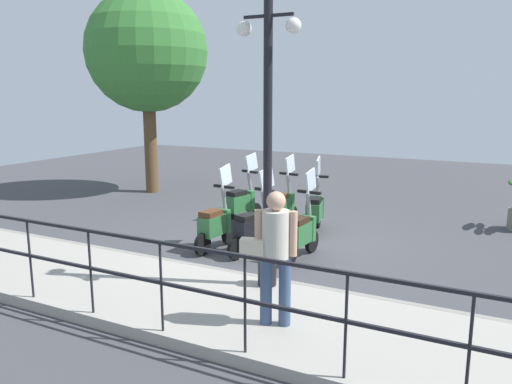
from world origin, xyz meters
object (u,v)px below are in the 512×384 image
at_px(scooter_near_1, 254,228).
at_px(scooter_far_1, 282,206).
at_px(lamp_post_near, 268,161).
at_px(scooter_far_2, 241,202).
at_px(scooter_near_0, 301,232).
at_px(scooter_far_0, 315,210).
at_px(scooter_near_2, 216,224).
at_px(pedestrian_with_bag, 274,248).
at_px(tree_large, 147,52).

distance_m(scooter_near_1, scooter_far_1, 1.87).
relative_size(lamp_post_near, scooter_far_2, 2.60).
bearing_deg(scooter_near_0, scooter_far_2, 57.06).
relative_size(lamp_post_near, scooter_near_0, 2.60).
bearing_deg(scooter_far_2, scooter_far_0, -73.00).
xyz_separation_m(lamp_post_near, scooter_near_2, (1.48, 1.75, -1.43)).
bearing_deg(scooter_far_2, scooter_near_1, -130.65).
bearing_deg(pedestrian_with_bag, scooter_near_1, 15.20).
height_order(tree_large, scooter_far_2, tree_large).
bearing_deg(scooter_far_1, pedestrian_with_bag, -150.47).
bearing_deg(tree_large, pedestrian_with_bag, -133.05).
xyz_separation_m(lamp_post_near, scooter_near_0, (1.69, 0.16, -1.43)).
relative_size(scooter_near_2, scooter_far_0, 1.00).
relative_size(scooter_near_0, scooter_far_2, 1.00).
relative_size(lamp_post_near, scooter_far_1, 2.60).
distance_m(scooter_near_2, scooter_far_2, 1.88).
distance_m(lamp_post_near, scooter_near_1, 2.32).
relative_size(tree_large, scooter_near_1, 3.67).
bearing_deg(scooter_near_1, pedestrian_with_bag, -130.87).
relative_size(scooter_near_0, scooter_far_0, 1.00).
height_order(scooter_near_0, scooter_far_2, same).
height_order(tree_large, scooter_near_2, tree_large).
xyz_separation_m(scooter_far_0, scooter_far_2, (-0.06, 1.68, 0.00)).
xyz_separation_m(tree_large, scooter_far_1, (-1.95, -4.99, -3.46)).
relative_size(scooter_near_2, scooter_far_2, 1.00).
distance_m(pedestrian_with_bag, scooter_near_2, 3.51).
bearing_deg(lamp_post_near, scooter_far_2, 33.73).
bearing_deg(lamp_post_near, scooter_near_0, 5.40).
relative_size(pedestrian_with_bag, scooter_near_1, 1.03).
height_order(tree_large, scooter_near_1, tree_large).
distance_m(lamp_post_near, tree_large, 8.47).
xyz_separation_m(scooter_near_0, scooter_far_0, (1.66, 0.36, 0.00)).
bearing_deg(tree_large, scooter_far_1, -111.34).
bearing_deg(scooter_far_2, scooter_far_1, -69.78).
height_order(scooter_near_2, scooter_far_0, same).
distance_m(lamp_post_near, scooter_far_1, 3.89).
relative_size(scooter_near_0, scooter_near_2, 1.00).
relative_size(pedestrian_with_bag, scooter_near_2, 1.03).
height_order(pedestrian_with_bag, tree_large, tree_large).
bearing_deg(scooter_near_0, pedestrian_with_bag, -159.49).
distance_m(pedestrian_with_bag, scooter_near_0, 2.93).
xyz_separation_m(lamp_post_near, scooter_far_0, (3.35, 0.52, -1.43)).
bearing_deg(lamp_post_near, tree_large, 49.59).
bearing_deg(pedestrian_with_bag, tree_large, 30.67).
bearing_deg(scooter_near_1, scooter_far_0, 2.91).
xyz_separation_m(scooter_near_0, scooter_near_1, (-0.16, 0.84, 0.00)).
bearing_deg(lamp_post_near, scooter_far_0, 8.81).
xyz_separation_m(lamp_post_near, scooter_near_1, (1.53, 1.00, -1.43)).
relative_size(tree_large, scooter_far_1, 3.67).
bearing_deg(tree_large, lamp_post_near, -130.41).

